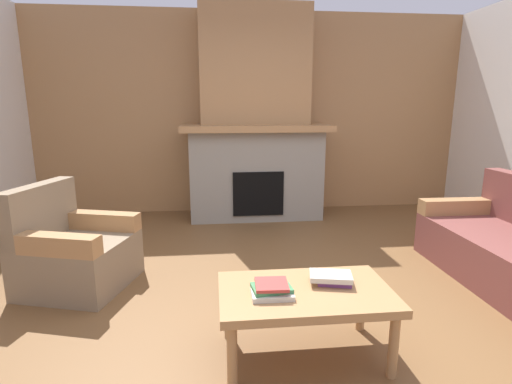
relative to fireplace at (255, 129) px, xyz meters
The scene contains 7 objects.
ground 2.87m from the fireplace, 90.00° to the right, with size 9.00×9.00×0.00m, color brown.
wall_back_wood_panel 0.42m from the fireplace, 90.00° to the left, with size 6.00×0.12×2.70m, color #A87A4C.
fireplace is the anchor object (origin of this frame).
armchair 2.78m from the fireplace, 130.62° to the right, with size 0.94×0.94×0.85m.
coffee_table 3.23m from the fireplace, 90.69° to the right, with size 1.00×0.60×0.43m.
book_stack_near_edge 3.27m from the fireplace, 94.36° to the right, with size 0.23×0.20×0.07m.
book_stack_center 3.15m from the fireplace, 87.38° to the right, with size 0.28×0.22×0.06m.
Camera 1 is at (-0.55, -2.58, 1.47)m, focal length 27.66 mm.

